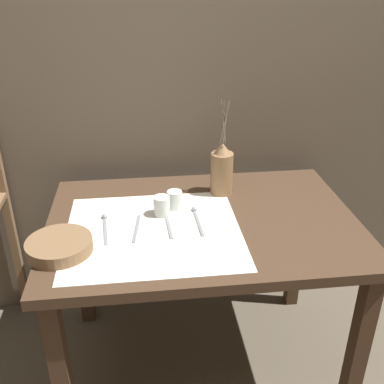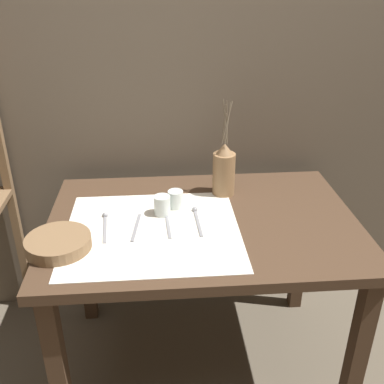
{
  "view_description": "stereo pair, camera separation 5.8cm",
  "coord_description": "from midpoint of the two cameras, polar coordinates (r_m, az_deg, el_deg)",
  "views": [
    {
      "loc": [
        -0.22,
        -1.48,
        1.63
      ],
      "look_at": [
        -0.04,
        0.0,
        0.87
      ],
      "focal_mm": 42.0,
      "sensor_mm": 36.0,
      "label": 1
    },
    {
      "loc": [
        -0.16,
        -1.49,
        1.63
      ],
      "look_at": [
        -0.04,
        0.0,
        0.87
      ],
      "focal_mm": 42.0,
      "sensor_mm": 36.0,
      "label": 2
    }
  ],
  "objects": [
    {
      "name": "fork_outer",
      "position": [
        1.68,
        -6.14,
        -4.5
      ],
      "size": [
        0.03,
        0.19,
        0.0
      ],
      "color": "gray",
      "rests_on": "wooden_table"
    },
    {
      "name": "spoon_inner",
      "position": [
        1.75,
        1.47,
        -2.92
      ],
      "size": [
        0.03,
        0.21,
        0.02
      ],
      "color": "gray",
      "rests_on": "wooden_table"
    },
    {
      "name": "linen_cloth",
      "position": [
        1.66,
        -4.01,
        -4.93
      ],
      "size": [
        0.64,
        0.58,
        0.0
      ],
      "color": "silver",
      "rests_on": "wooden_table"
    },
    {
      "name": "pitcher_with_flowers",
      "position": [
        1.88,
        4.94,
        2.71
      ],
      "size": [
        0.09,
        0.09,
        0.41
      ],
      "color": "olive",
      "rests_on": "wooden_table"
    },
    {
      "name": "glass_tumbler_far",
      "position": [
        1.79,
        -1.18,
        -0.95
      ],
      "size": [
        0.06,
        0.06,
        0.07
      ],
      "color": "silver",
      "rests_on": "wooden_table"
    },
    {
      "name": "wooden_table",
      "position": [
        1.78,
        2.26,
        -6.23
      ],
      "size": [
        1.19,
        0.81,
        0.75
      ],
      "color": "#422D1E",
      "rests_on": "ground_plane"
    },
    {
      "name": "stone_wall_back",
      "position": [
        2.05,
        0.83,
        14.85
      ],
      "size": [
        7.0,
        0.06,
        2.4
      ],
      "color": "brown",
      "rests_on": "ground_plane"
    },
    {
      "name": "wooden_bowl",
      "position": [
        1.61,
        -15.62,
        -6.3
      ],
      "size": [
        0.22,
        0.22,
        0.05
      ],
      "color": "brown",
      "rests_on": "wooden_table"
    },
    {
      "name": "spoon_outer",
      "position": [
        1.74,
        -10.03,
        -3.61
      ],
      "size": [
        0.03,
        0.21,
        0.02
      ],
      "color": "gray",
      "rests_on": "wooden_table"
    },
    {
      "name": "ground_plane",
      "position": [
        2.21,
        1.94,
        -20.58
      ],
      "size": [
        12.0,
        12.0,
        0.0
      ],
      "primitive_type": "plane",
      "color": "brown"
    },
    {
      "name": "glass_tumbler_near",
      "position": [
        1.75,
        -2.87,
        -1.7
      ],
      "size": [
        0.06,
        0.06,
        0.08
      ],
      "color": "silver",
      "rests_on": "wooden_table"
    },
    {
      "name": "knife_center",
      "position": [
        1.69,
        -2.09,
        -4.15
      ],
      "size": [
        0.02,
        0.19,
        0.0
      ],
      "color": "gray",
      "rests_on": "wooden_table"
    }
  ]
}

